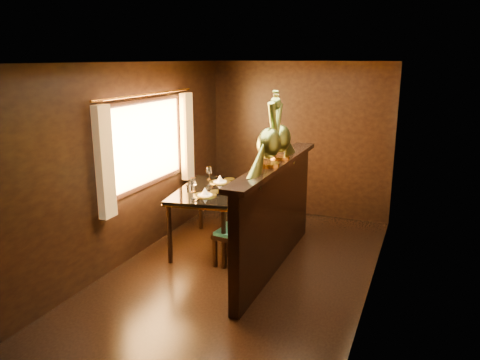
% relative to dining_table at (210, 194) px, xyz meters
% --- Properties ---
extents(ground, '(5.00, 5.00, 0.00)m').
position_rel_dining_table_xyz_m(ground, '(0.71, -0.61, -0.76)').
color(ground, black).
rests_on(ground, ground).
extents(room_shell, '(3.04, 5.04, 2.52)m').
position_rel_dining_table_xyz_m(room_shell, '(0.62, -0.59, 0.83)').
color(room_shell, black).
rests_on(room_shell, ground).
extents(partition, '(0.26, 2.70, 1.36)m').
position_rel_dining_table_xyz_m(partition, '(1.03, -0.31, -0.04)').
color(partition, black).
rests_on(partition, ground).
extents(dining_table, '(1.06, 1.52, 1.03)m').
position_rel_dining_table_xyz_m(dining_table, '(0.00, 0.00, 0.00)').
color(dining_table, black).
rests_on(dining_table, ground).
extents(chair_left, '(0.47, 0.49, 1.18)m').
position_rel_dining_table_xyz_m(chair_left, '(0.64, -0.44, -0.14)').
color(chair_left, black).
rests_on(chair_left, ground).
extents(chair_right, '(0.55, 0.57, 1.20)m').
position_rel_dining_table_xyz_m(chair_right, '(0.66, -0.27, -0.13)').
color(chair_right, black).
rests_on(chair_right, ground).
extents(peacock_left, '(0.26, 0.70, 0.84)m').
position_rel_dining_table_xyz_m(peacock_left, '(1.03, -0.59, 1.02)').
color(peacock_left, '#1B5238').
rests_on(peacock_left, partition).
extents(peacock_right, '(0.25, 0.67, 0.80)m').
position_rel_dining_table_xyz_m(peacock_right, '(1.03, -0.18, 1.00)').
color(peacock_right, '#1B5238').
rests_on(peacock_right, partition).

